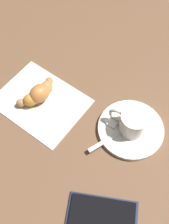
{
  "coord_description": "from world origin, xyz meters",
  "views": [
    {
      "loc": [
        0.13,
        -0.27,
        0.55
      ],
      "look_at": [
        0.0,
        0.01,
        0.02
      ],
      "focal_mm": 44.75,
      "sensor_mm": 36.0,
      "label": 1
    }
  ],
  "objects_px": {
    "espresso_cup": "(133,122)",
    "sugar_packet": "(117,117)",
    "saucer": "(131,129)",
    "teaspoon": "(125,129)",
    "croissant": "(39,93)",
    "cell_phone": "(102,215)",
    "napkin": "(41,101)"
  },
  "relations": [
    {
      "from": "espresso_cup",
      "to": "sugar_packet",
      "type": "distance_m",
      "value": 0.04
    },
    {
      "from": "saucer",
      "to": "espresso_cup",
      "type": "xyz_separation_m",
      "value": [
        -0.0,
        0.0,
        0.03
      ]
    },
    {
      "from": "teaspoon",
      "to": "croissant",
      "type": "distance_m",
      "value": 0.21
    },
    {
      "from": "croissant",
      "to": "cell_phone",
      "type": "bearing_deg",
      "value": -37.37
    },
    {
      "from": "espresso_cup",
      "to": "cell_phone",
      "type": "distance_m",
      "value": 0.19
    },
    {
      "from": "saucer",
      "to": "espresso_cup",
      "type": "relative_size",
      "value": 1.67
    },
    {
      "from": "teaspoon",
      "to": "croissant",
      "type": "bearing_deg",
      "value": -179.41
    },
    {
      "from": "saucer",
      "to": "cell_phone",
      "type": "xyz_separation_m",
      "value": [
        0.01,
        -0.19,
        -0.0
      ]
    },
    {
      "from": "napkin",
      "to": "cell_phone",
      "type": "distance_m",
      "value": 0.28
    },
    {
      "from": "saucer",
      "to": "cell_phone",
      "type": "bearing_deg",
      "value": -86.13
    },
    {
      "from": "cell_phone",
      "to": "espresso_cup",
      "type": "bearing_deg",
      "value": 94.13
    },
    {
      "from": "saucer",
      "to": "espresso_cup",
      "type": "distance_m",
      "value": 0.03
    },
    {
      "from": "napkin",
      "to": "croissant",
      "type": "distance_m",
      "value": 0.02
    },
    {
      "from": "espresso_cup",
      "to": "saucer",
      "type": "bearing_deg",
      "value": -33.82
    },
    {
      "from": "espresso_cup",
      "to": "croissant",
      "type": "height_order",
      "value": "espresso_cup"
    },
    {
      "from": "saucer",
      "to": "espresso_cup",
      "type": "bearing_deg",
      "value": 146.18
    },
    {
      "from": "napkin",
      "to": "teaspoon",
      "type": "bearing_deg",
      "value": 2.21
    },
    {
      "from": "teaspoon",
      "to": "cell_phone",
      "type": "distance_m",
      "value": 0.18
    },
    {
      "from": "espresso_cup",
      "to": "napkin",
      "type": "relative_size",
      "value": 0.43
    },
    {
      "from": "napkin",
      "to": "croissant",
      "type": "bearing_deg",
      "value": 139.03
    },
    {
      "from": "croissant",
      "to": "napkin",
      "type": "bearing_deg",
      "value": -40.97
    },
    {
      "from": "sugar_packet",
      "to": "napkin",
      "type": "xyz_separation_m",
      "value": [
        -0.18,
        -0.03,
        -0.01
      ]
    },
    {
      "from": "saucer",
      "to": "teaspoon",
      "type": "xyz_separation_m",
      "value": [
        -0.01,
        -0.01,
        0.01
      ]
    },
    {
      "from": "sugar_packet",
      "to": "croissant",
      "type": "distance_m",
      "value": 0.18
    },
    {
      "from": "sugar_packet",
      "to": "croissant",
      "type": "height_order",
      "value": "croissant"
    },
    {
      "from": "espresso_cup",
      "to": "napkin",
      "type": "bearing_deg",
      "value": -175.35
    },
    {
      "from": "saucer",
      "to": "cell_phone",
      "type": "distance_m",
      "value": 0.19
    },
    {
      "from": "espresso_cup",
      "to": "sugar_packet",
      "type": "xyz_separation_m",
      "value": [
        -0.04,
        0.01,
        -0.02
      ]
    },
    {
      "from": "croissant",
      "to": "cell_phone",
      "type": "xyz_separation_m",
      "value": [
        0.23,
        -0.18,
        -0.02
      ]
    },
    {
      "from": "saucer",
      "to": "napkin",
      "type": "xyz_separation_m",
      "value": [
        -0.21,
        -0.02,
        -0.0
      ]
    },
    {
      "from": "teaspoon",
      "to": "cell_phone",
      "type": "xyz_separation_m",
      "value": [
        0.02,
        -0.18,
        -0.01
      ]
    },
    {
      "from": "saucer",
      "to": "espresso_cup",
      "type": "height_order",
      "value": "espresso_cup"
    }
  ]
}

